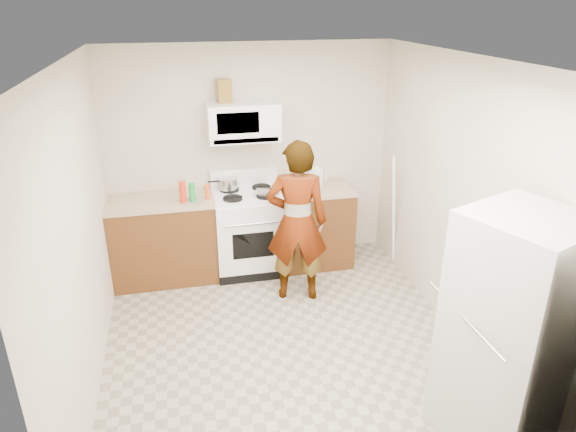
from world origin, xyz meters
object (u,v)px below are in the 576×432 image
object	(u,v)px
gas_range	(249,230)
microwave	(243,122)
person	(297,222)
fridge	(510,332)
kettle	(317,177)
saucepan	(228,184)

from	to	relation	value
gas_range	microwave	world-z (taller)	microwave
person	fridge	distance (m)	2.32
microwave	kettle	world-z (taller)	microwave
fridge	gas_range	bearing A→B (deg)	94.05
gas_range	fridge	bearing A→B (deg)	-64.28
saucepan	fridge	bearing A→B (deg)	-62.38
person	saucepan	size ratio (longest dim) A/B	8.16
saucepan	person	bearing A→B (deg)	-55.30
gas_range	saucepan	world-z (taller)	gas_range
microwave	kettle	bearing A→B (deg)	-2.14
fridge	saucepan	bearing A→B (deg)	95.95
person	kettle	bearing A→B (deg)	-105.65
gas_range	microwave	bearing A→B (deg)	90.00
person	microwave	bearing A→B (deg)	-52.23
person	fridge	xyz separation A→B (m)	(0.96, -2.11, 0.00)
fridge	saucepan	distance (m)	3.34
fridge	kettle	size ratio (longest dim) A/B	9.01
gas_range	saucepan	xyz separation A→B (m)	(-0.19, 0.14, 0.53)
microwave	saucepan	xyz separation A→B (m)	(-0.19, 0.01, -0.69)
microwave	person	bearing A→B (deg)	-64.66
saucepan	microwave	bearing A→B (deg)	-4.24
kettle	saucepan	bearing A→B (deg)	157.87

